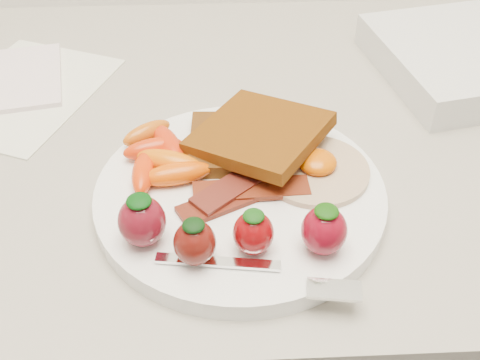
{
  "coord_description": "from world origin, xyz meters",
  "views": [
    {
      "loc": [
        -0.03,
        1.16,
        1.29
      ],
      "look_at": [
        -0.01,
        1.57,
        0.93
      ],
      "focal_mm": 45.0,
      "sensor_mm": 36.0,
      "label": 1
    }
  ],
  "objects": [
    {
      "name": "strawberries",
      "position": [
        -0.03,
        1.5,
        0.94
      ],
      "size": [
        0.19,
        0.06,
        0.05
      ],
      "color": "maroon",
      "rests_on": "plate"
    },
    {
      "name": "counter",
      "position": [
        0.0,
        1.7,
        0.45
      ],
      "size": [
        2.0,
        0.6,
        0.9
      ],
      "primitive_type": "cube",
      "color": "gray",
      "rests_on": "ground"
    },
    {
      "name": "plate",
      "position": [
        -0.01,
        1.57,
        0.91
      ],
      "size": [
        0.27,
        0.27,
        0.02
      ],
      "primitive_type": "cylinder",
      "color": "white",
      "rests_on": "counter"
    },
    {
      "name": "paper_sheet",
      "position": [
        -0.26,
        1.77,
        0.9
      ],
      "size": [
        0.23,
        0.26,
        0.0
      ],
      "primitive_type": "cube",
      "rotation": [
        0.0,
        0.0,
        -0.39
      ],
      "color": "silver",
      "rests_on": "counter"
    },
    {
      "name": "toast_upper",
      "position": [
        0.01,
        1.62,
        0.94
      ],
      "size": [
        0.16,
        0.16,
        0.03
      ],
      "primitive_type": "cube",
      "rotation": [
        0.0,
        -0.1,
        -0.61
      ],
      "color": "#502107",
      "rests_on": "toast_lower"
    },
    {
      "name": "bacon_strips",
      "position": [
        -0.01,
        1.56,
        0.92
      ],
      "size": [
        0.12,
        0.1,
        0.01
      ],
      "color": "black",
      "rests_on": "plate"
    },
    {
      "name": "fried_egg",
      "position": [
        0.06,
        1.59,
        0.92
      ],
      "size": [
        0.11,
        0.11,
        0.02
      ],
      "color": "beige",
      "rests_on": "plate"
    },
    {
      "name": "notepad",
      "position": [
        -0.27,
        1.8,
        0.91
      ],
      "size": [
        0.12,
        0.16,
        0.01
      ],
      "primitive_type": "cube",
      "rotation": [
        0.0,
        0.0,
        0.19
      ],
      "color": "silver",
      "rests_on": "paper_sheet"
    },
    {
      "name": "fork",
      "position": [
        0.01,
        1.46,
        0.92
      ],
      "size": [
        0.16,
        0.06,
        0.0
      ],
      "color": "white",
      "rests_on": "plate"
    },
    {
      "name": "toast_lower",
      "position": [
        -0.01,
        1.63,
        0.93
      ],
      "size": [
        0.1,
        0.1,
        0.01
      ],
      "primitive_type": "cube",
      "rotation": [
        0.0,
        0.0,
        -0.05
      ],
      "color": "#4A1E07",
      "rests_on": "plate"
    },
    {
      "name": "baby_carrots",
      "position": [
        -0.09,
        1.61,
        0.93
      ],
      "size": [
        0.09,
        0.11,
        0.02
      ],
      "color": "red",
      "rests_on": "plate"
    }
  ]
}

